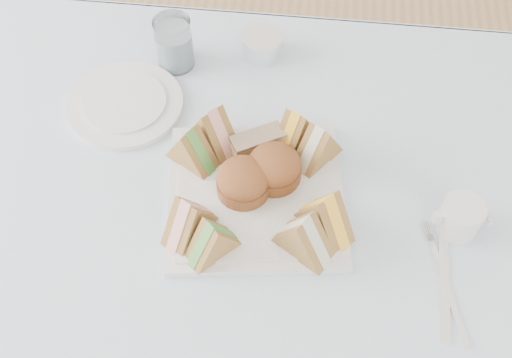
# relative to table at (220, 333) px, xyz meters

# --- Properties ---
(table) EXTENTS (0.90, 0.90, 0.74)m
(table) POSITION_rel_table_xyz_m (0.00, 0.00, 0.00)
(table) COLOR brown
(table) RESTS_ON floor
(tablecloth) EXTENTS (1.02, 1.02, 0.01)m
(tablecloth) POSITION_rel_table_xyz_m (0.00, 0.00, 0.37)
(tablecloth) COLOR silver
(tablecloth) RESTS_ON table
(serving_plate) EXTENTS (0.31, 0.31, 0.01)m
(serving_plate) POSITION_rel_table_xyz_m (0.06, 0.08, 0.38)
(serving_plate) COLOR silver
(serving_plate) RESTS_ON tablecloth
(sandwich_fl_a) EXTENTS (0.08, 0.10, 0.08)m
(sandwich_fl_a) POSITION_rel_table_xyz_m (-0.03, 0.00, 0.43)
(sandwich_fl_a) COLOR #905E37
(sandwich_fl_a) RESTS_ON serving_plate
(sandwich_fl_b) EXTENTS (0.08, 0.08, 0.07)m
(sandwich_fl_b) POSITION_rel_table_xyz_m (0.01, -0.03, 0.42)
(sandwich_fl_b) COLOR #905E37
(sandwich_fl_b) RESTS_ON serving_plate
(sandwich_fr_a) EXTENTS (0.10, 0.10, 0.08)m
(sandwich_fr_a) POSITION_rel_table_xyz_m (0.17, 0.03, 0.43)
(sandwich_fr_a) COLOR #905E37
(sandwich_fr_a) RESTS_ON serving_plate
(sandwich_fr_b) EXTENTS (0.10, 0.08, 0.08)m
(sandwich_fr_b) POSITION_rel_table_xyz_m (0.14, -0.01, 0.43)
(sandwich_fr_b) COLOR #905E37
(sandwich_fr_b) RESTS_ON serving_plate
(sandwich_bl_a) EXTENTS (0.09, 0.08, 0.08)m
(sandwich_bl_a) POSITION_rel_table_xyz_m (-0.04, 0.13, 0.43)
(sandwich_bl_a) COLOR #905E37
(sandwich_bl_a) RESTS_ON serving_plate
(sandwich_bl_b) EXTENTS (0.10, 0.09, 0.08)m
(sandwich_bl_b) POSITION_rel_table_xyz_m (-0.02, 0.17, 0.43)
(sandwich_bl_b) COLOR #905E37
(sandwich_bl_b) RESTS_ON serving_plate
(sandwich_br_a) EXTENTS (0.08, 0.09, 0.08)m
(sandwich_br_a) POSITION_rel_table_xyz_m (0.15, 0.16, 0.43)
(sandwich_br_a) COLOR #905E37
(sandwich_br_a) RESTS_ON serving_plate
(sandwich_br_b) EXTENTS (0.07, 0.09, 0.07)m
(sandwich_br_b) POSITION_rel_table_xyz_m (0.11, 0.19, 0.42)
(sandwich_br_b) COLOR #905E37
(sandwich_br_b) RESTS_ON serving_plate
(scone_left) EXTENTS (0.08, 0.08, 0.06)m
(scone_left) POSITION_rel_table_xyz_m (0.04, 0.08, 0.42)
(scone_left) COLOR brown
(scone_left) RESTS_ON serving_plate
(scone_right) EXTENTS (0.12, 0.12, 0.06)m
(scone_right) POSITION_rel_table_xyz_m (0.09, 0.11, 0.42)
(scone_right) COLOR brown
(scone_right) RESTS_ON serving_plate
(pastry_slice) EXTENTS (0.09, 0.07, 0.04)m
(pastry_slice) POSITION_rel_table_xyz_m (0.06, 0.16, 0.41)
(pastry_slice) COLOR #DBB57B
(pastry_slice) RESTS_ON serving_plate
(side_plate) EXTENTS (0.25, 0.25, 0.01)m
(side_plate) POSITION_rel_table_xyz_m (-0.18, 0.24, 0.38)
(side_plate) COLOR silver
(side_plate) RESTS_ON tablecloth
(water_glass) EXTENTS (0.08, 0.08, 0.10)m
(water_glass) POSITION_rel_table_xyz_m (-0.12, 0.36, 0.42)
(water_glass) COLOR white
(water_glass) RESTS_ON tablecloth
(tea_strainer) EXTENTS (0.08, 0.08, 0.04)m
(tea_strainer) POSITION_rel_table_xyz_m (0.04, 0.40, 0.40)
(tea_strainer) COLOR white
(tea_strainer) RESTS_ON tablecloth
(knife) EXTENTS (0.02, 0.18, 0.00)m
(knife) POSITION_rel_table_xyz_m (0.35, -0.04, 0.38)
(knife) COLOR white
(knife) RESTS_ON tablecloth
(fork) EXTENTS (0.05, 0.16, 0.00)m
(fork) POSITION_rel_table_xyz_m (0.35, -0.05, 0.38)
(fork) COLOR white
(fork) RESTS_ON tablecloth
(creamer_jug) EXTENTS (0.08, 0.08, 0.06)m
(creamer_jug) POSITION_rel_table_xyz_m (0.37, 0.06, 0.40)
(creamer_jug) COLOR silver
(creamer_jug) RESTS_ON tablecloth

